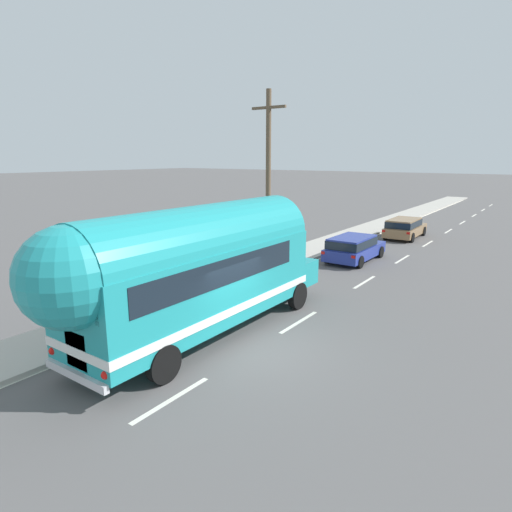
{
  "coord_description": "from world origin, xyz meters",
  "views": [
    {
      "loc": [
        6.87,
        -9.55,
        5.53
      ],
      "look_at": [
        -1.77,
        2.63,
        2.1
      ],
      "focal_mm": 30.41,
      "sensor_mm": 36.0,
      "label": 1
    }
  ],
  "objects_px": {
    "utility_pole": "(268,181)",
    "car_second": "(405,227)",
    "painted_bus": "(193,267)",
    "car_lead": "(353,247)"
  },
  "relations": [
    {
      "from": "utility_pole",
      "to": "car_second",
      "type": "xyz_separation_m",
      "value": [
        2.67,
        13.04,
        -3.64
      ]
    },
    {
      "from": "painted_bus",
      "to": "car_lead",
      "type": "height_order",
      "value": "painted_bus"
    },
    {
      "from": "car_lead",
      "to": "car_second",
      "type": "xyz_separation_m",
      "value": [
        0.17,
        8.47,
        0.0
      ]
    },
    {
      "from": "utility_pole",
      "to": "painted_bus",
      "type": "height_order",
      "value": "utility_pole"
    },
    {
      "from": "utility_pole",
      "to": "car_second",
      "type": "height_order",
      "value": "utility_pole"
    },
    {
      "from": "painted_bus",
      "to": "car_lead",
      "type": "distance_m",
      "value": 12.66
    },
    {
      "from": "painted_bus",
      "to": "utility_pole",
      "type": "bearing_deg",
      "value": 108.39
    },
    {
      "from": "utility_pole",
      "to": "car_lead",
      "type": "xyz_separation_m",
      "value": [
        2.5,
        4.57,
        -3.64
      ]
    },
    {
      "from": "utility_pole",
      "to": "painted_bus",
      "type": "xyz_separation_m",
      "value": [
        2.66,
        -8.0,
        -2.12
      ]
    },
    {
      "from": "utility_pole",
      "to": "car_second",
      "type": "distance_m",
      "value": 13.8
    }
  ]
}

